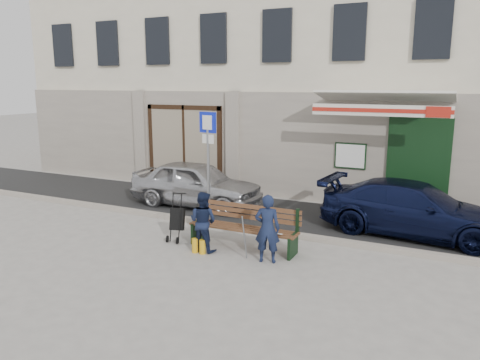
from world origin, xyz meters
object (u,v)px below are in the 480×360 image
Objects in this scene: car_silver at (196,184)px; bench at (241,227)px; car_navy at (414,209)px; man at (267,229)px; stroller at (177,220)px; woman at (203,221)px; parking_sign at (208,148)px.

car_silver reaches higher than bench.
man is (-2.41, -3.02, 0.07)m from car_navy.
bench is 2.25× the size of stroller.
man reaches higher than bench.
bench is at bearing -134.64° from car_silver.
car_silver reaches higher than woman.
car_silver is 3.59× the size of stroller.
bench is (1.64, -1.49, -1.41)m from parking_sign.
stroller is (-1.50, -0.19, 0.02)m from bench.
parking_sign is 2.63m from bench.
woman is (-0.65, -0.49, 0.18)m from bench.
woman is 1.20× the size of stroller.
car_navy is 4.90m from woman.
woman reaches higher than stroller.
car_navy is 5.44m from stroller.
bench is at bearing -139.90° from woman.
car_silver is 2.79× the size of man.
stroller is at bearing -16.83° from woman.
bench is 0.96m from man.
man is at bearing -23.46° from stroller.
parking_sign is 2.17× the size of woman.
car_silver is 1.94m from parking_sign.
stroller is (0.14, -1.68, -1.39)m from parking_sign.
parking_sign is 2.19m from stroller.
parking_sign is 1.15× the size of bench.
car_navy is at bearing 22.42° from parking_sign.
woman is (-3.86, -3.02, 0.02)m from car_navy.
car_silver is at bearing 143.56° from parking_sign.
stroller is (-4.71, -2.71, -0.14)m from car_navy.
parking_sign is 2.60× the size of stroller.
car_navy is 3.86m from man.
woman is 0.92m from stroller.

